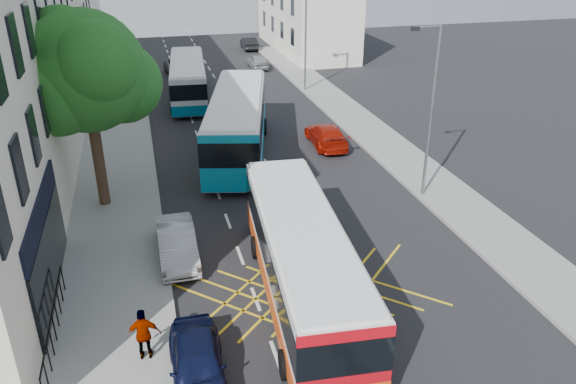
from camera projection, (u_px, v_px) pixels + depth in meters
pavement_left at (106, 204)px, 26.34m from camera, size 5.00×70.00×0.15m
pavement_right at (416, 170)px, 30.06m from camera, size 3.00×70.00×0.15m
terrace_far at (54, 0)px, 57.89m from camera, size 8.00×20.00×10.00m
building_right at (305, 11)px, 58.02m from camera, size 6.00×18.00×8.00m
street_tree at (85, 73)px, 23.65m from camera, size 6.30×5.70×8.80m
lamp_near at (430, 105)px, 25.20m from camera, size 1.45×0.15×8.00m
lamp_far at (304, 32)px, 42.66m from camera, size 1.45×0.15×8.00m
railings at (54, 326)px, 17.31m from camera, size 0.08×5.60×1.14m
bus_near at (302, 259)px, 19.09m from camera, size 3.43×11.16×3.09m
bus_mid at (238, 124)px, 31.63m from camera, size 5.71×12.63×3.46m
bus_far at (188, 79)px, 41.78m from camera, size 3.42×10.85×3.00m
parked_car_blue at (197, 364)px, 15.88m from camera, size 1.66×3.92×1.32m
parked_car_silver at (177, 243)px, 21.91m from camera, size 1.46×4.12×1.35m
red_hatchback at (326, 135)px, 33.34m from camera, size 1.99×4.54×1.30m
distant_car_grey at (180, 67)px, 49.18m from camera, size 2.68×5.27×1.43m
distant_car_silver at (258, 61)px, 51.72m from camera, size 1.51×3.75×1.28m
distant_car_dark at (249, 43)px, 59.75m from camera, size 1.46×3.99×1.31m
pedestrian_far at (144, 334)px, 16.51m from camera, size 1.04×0.52×1.71m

